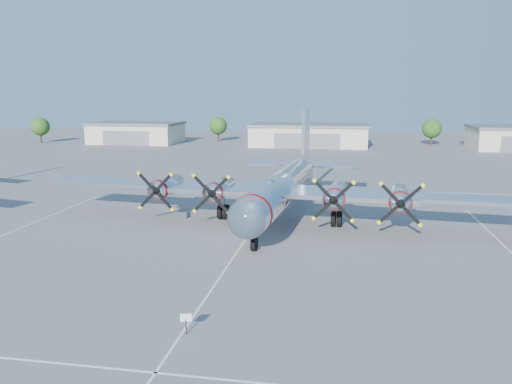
% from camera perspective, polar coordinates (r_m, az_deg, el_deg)
% --- Properties ---
extents(ground, '(260.00, 260.00, 0.00)m').
position_cam_1_polar(ground, '(44.49, -1.17, -5.38)').
color(ground, '#5E5E61').
rests_on(ground, ground).
extents(parking_lines, '(60.00, 50.08, 0.01)m').
position_cam_1_polar(parking_lines, '(42.84, -1.61, -6.03)').
color(parking_lines, silver).
rests_on(parking_lines, ground).
extents(hangar_west, '(22.60, 14.60, 5.40)m').
position_cam_1_polar(hangar_west, '(135.12, -13.48, 6.63)').
color(hangar_west, beige).
rests_on(hangar_west, ground).
extents(hangar_center, '(28.60, 14.60, 5.40)m').
position_cam_1_polar(hangar_center, '(124.49, 6.06, 6.51)').
color(hangar_center, beige).
rests_on(hangar_center, ground).
extents(tree_far_west, '(4.80, 4.80, 6.64)m').
position_cam_1_polar(tree_far_west, '(143.34, -23.44, 6.87)').
color(tree_far_west, '#382619').
rests_on(tree_far_west, ground).
extents(tree_west, '(4.80, 4.80, 6.64)m').
position_cam_1_polar(tree_west, '(136.23, -4.34, 7.57)').
color(tree_west, '#382619').
rests_on(tree_west, ground).
extents(tree_east, '(4.80, 4.80, 6.64)m').
position_cam_1_polar(tree_east, '(131.96, 19.46, 6.86)').
color(tree_east, '#382619').
rests_on(tree_east, ground).
extents(main_bomber_b29, '(51.54, 37.47, 10.81)m').
position_cam_1_polar(main_bomber_b29, '(51.93, 3.06, -2.97)').
color(main_bomber_b29, silver).
rests_on(main_bomber_b29, ground).
extents(info_placard, '(0.61, 0.17, 1.17)m').
position_cam_1_polar(info_placard, '(27.69, -8.01, -14.26)').
color(info_placard, black).
rests_on(info_placard, ground).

